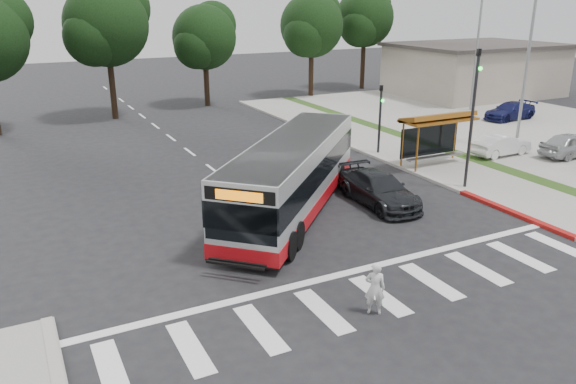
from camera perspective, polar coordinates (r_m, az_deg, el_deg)
ground at (r=21.40m, az=1.44°, el=-4.56°), size 140.00×140.00×0.00m
sidewalk_east at (r=33.52m, az=11.58°, el=3.96°), size 4.00×40.00×0.12m
curb_east at (r=32.34m, az=8.78°, el=3.60°), size 0.30×40.00×0.15m
curb_east_red at (r=25.33m, az=21.95°, el=-1.99°), size 0.32×6.00×0.15m
parking_lot at (r=43.15m, az=22.62°, el=6.21°), size 18.00×36.00×0.10m
commercial_building at (r=55.94m, az=18.40°, el=11.58°), size 14.00×10.00×4.40m
building_roof_cap at (r=55.72m, az=18.65°, el=13.97°), size 14.60×10.60×0.30m
crosswalk_ladder at (r=17.63m, az=9.30°, el=-10.30°), size 18.00×2.60×0.01m
bus_shelter at (r=30.73m, az=14.90°, el=6.74°), size 4.20×1.60×2.86m
traffic_signal_ne_tall at (r=27.06m, az=18.30°, el=8.12°), size 0.18×0.37×6.50m
traffic_signal_ne_short at (r=32.53m, az=9.36°, el=8.01°), size 0.18×0.37×4.00m
lot_light_front at (r=35.99m, az=23.30°, el=13.33°), size 1.90×0.35×9.01m
lot_light_mid at (r=47.16m, az=18.77°, el=14.86°), size 1.90×0.35×9.01m
tree_ne_a at (r=51.99m, az=2.46°, el=16.65°), size 6.16×5.74×9.30m
tree_ne_b at (r=57.37m, az=7.83°, el=17.25°), size 6.16×5.74×10.02m
tree_north_a at (r=43.96m, az=-17.92°, el=16.04°), size 6.60×6.15×10.17m
tree_north_b at (r=47.93m, az=-8.44°, el=15.39°), size 5.72×5.33×8.43m
transit_bus at (r=23.42m, az=0.49°, el=1.59°), size 10.14×10.42×3.09m
pedestrian at (r=16.33m, az=8.82°, el=-9.63°), size 0.70×0.65×1.60m
dark_sedan at (r=24.82m, az=9.22°, el=0.30°), size 2.20×4.89×1.39m
parked_car_0 at (r=35.50m, az=26.87°, el=4.31°), size 4.02×1.65×1.37m
parked_car_1 at (r=34.20m, az=20.84°, el=4.52°), size 3.74×1.41×1.22m
parked_car_3 at (r=44.85m, az=21.63°, el=7.67°), size 4.46×2.11×1.26m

